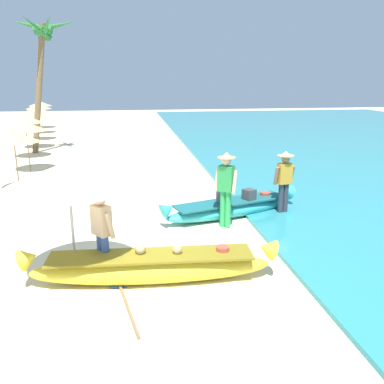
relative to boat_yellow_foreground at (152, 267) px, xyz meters
The scene contains 16 objects.
ground_plane 0.94m from the boat_yellow_foreground, 144.58° to the left, with size 80.00×80.00×0.00m, color beige.
boat_yellow_foreground is the anchor object (origin of this frame).
boat_cyan_midground 3.95m from the boat_yellow_foreground, 54.64° to the left, with size 3.96×1.78×0.71m.
person_vendor_hatted 3.26m from the boat_yellow_foreground, 52.17° to the left, with size 0.56×0.50×1.87m.
person_tourist_customer 1.10m from the boat_yellow_foreground, 159.28° to the left, with size 0.49×0.55×1.61m.
person_vendor_assistant 4.86m from the boat_yellow_foreground, 40.50° to the left, with size 0.57×0.44×1.75m.
patio_umbrella_large 2.17m from the boat_yellow_foreground, 167.18° to the left, with size 2.20×2.20×2.18m.
parasol_row_0 7.95m from the boat_yellow_foreground, 119.91° to the left, with size 1.60×1.60×1.91m.
parasol_row_1 10.66m from the boat_yellow_foreground, 113.41° to the left, with size 1.60×1.60×1.91m.
parasol_row_2 13.67m from the boat_yellow_foreground, 111.17° to the left, with size 1.60×1.60×1.91m.
parasol_row_3 16.23m from the boat_yellow_foreground, 108.62° to the left, with size 1.60×1.60×1.91m.
parasol_row_4 19.18m from the boat_yellow_foreground, 106.88° to the left, with size 1.60×1.60×1.91m.
parasol_row_5 22.25m from the boat_yellow_foreground, 105.81° to the left, with size 1.60×1.60×1.91m.
parasol_row_6 25.24m from the boat_yellow_foreground, 104.99° to the left, with size 1.60×1.60×1.91m.
palm_tree_leaning_seaward 15.27m from the boat_yellow_foreground, 106.33° to the left, with size 2.97×2.69×6.28m.
paddle 0.81m from the boat_yellow_foreground, 129.24° to the right, with size 0.51×1.71×0.05m.
Camera 1 is at (0.43, -7.09, 3.54)m, focal length 37.68 mm.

